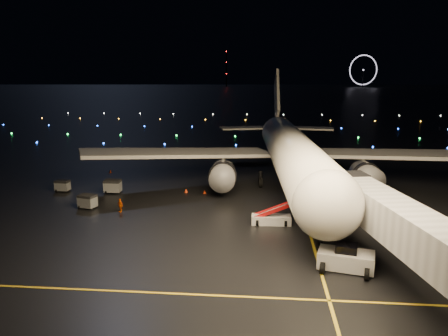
{
  "coord_description": "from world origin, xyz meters",
  "views": [
    {
      "loc": [
        7.09,
        -39.26,
        15.69
      ],
      "look_at": [
        2.4,
        12.0,
        5.0
      ],
      "focal_mm": 35.0,
      "sensor_mm": 36.0,
      "label": 1
    }
  ],
  "objects": [
    {
      "name": "lane_centre",
      "position": [
        12.0,
        15.0,
        0.01
      ],
      "size": [
        0.25,
        80.0,
        0.02
      ],
      "primitive_type": "cube",
      "color": "gold",
      "rests_on": "ground"
    },
    {
      "name": "safety_cone_0",
      "position": [
        -0.88,
        18.52,
        0.24
      ],
      "size": [
        0.47,
        0.47,
        0.48
      ],
      "primitive_type": "cone",
      "rotation": [
        0.0,
        0.0,
        0.13
      ],
      "color": "#FF3E0F",
      "rests_on": "ground"
    },
    {
      "name": "airliner",
      "position": [
        10.94,
        25.39,
        8.65
      ],
      "size": [
        64.15,
        61.27,
        17.3
      ],
      "primitive_type": null,
      "rotation": [
        0.0,
        0.0,
        0.06
      ],
      "color": "silver",
      "rests_on": "ground"
    },
    {
      "name": "ground",
      "position": [
        0.0,
        300.0,
        0.0
      ],
      "size": [
        2000.0,
        2000.0,
        0.0
      ],
      "primitive_type": "plane",
      "color": "black",
      "rests_on": "ground"
    },
    {
      "name": "taxiway_lights",
      "position": [
        0.0,
        106.0,
        0.18
      ],
      "size": [
        164.0,
        92.0,
        0.36
      ],
      "primitive_type": null,
      "color": "black",
      "rests_on": "ground"
    },
    {
      "name": "baggage_cart_0",
      "position": [
        -13.56,
        17.56,
        0.93
      ],
      "size": [
        2.24,
        1.61,
        1.86
      ],
      "primitive_type": "cube",
      "rotation": [
        0.0,
        0.0,
        0.04
      ],
      "color": "gray",
      "rests_on": "ground"
    },
    {
      "name": "safety_cone_2",
      "position": [
        -3.53,
        18.82,
        0.27
      ],
      "size": [
        0.48,
        0.48,
        0.53
      ],
      "primitive_type": "cone",
      "rotation": [
        0.0,
        0.0,
        -0.02
      ],
      "color": "#FF3E0F",
      "rests_on": "ground"
    },
    {
      "name": "radio_mast",
      "position": [
        -60.0,
        740.0,
        32.0
      ],
      "size": [
        1.8,
        1.8,
        64.0
      ],
      "primitive_type": "cylinder",
      "color": "black",
      "rests_on": "ground"
    },
    {
      "name": "safety_cone_3",
      "position": [
        -18.45,
        30.28,
        0.28
      ],
      "size": [
        0.64,
        0.64,
        0.56
      ],
      "primitive_type": "cone",
      "rotation": [
        0.0,
        0.0,
        -0.38
      ],
      "color": "#FF3E0F",
      "rests_on": "ground"
    },
    {
      "name": "crew_c",
      "position": [
        -9.71,
        9.15,
        0.83
      ],
      "size": [
        1.02,
        0.9,
        1.66
      ],
      "primitive_type": "imported",
      "rotation": [
        0.0,
        0.0,
        -0.64
      ],
      "color": "#EE5707",
      "rests_on": "ground"
    },
    {
      "name": "baggage_cart_1",
      "position": [
        -14.19,
        10.27,
        0.86
      ],
      "size": [
        2.32,
        1.91,
        1.71
      ],
      "primitive_type": "cube",
      "rotation": [
        0.0,
        0.0,
        -0.28
      ],
      "color": "gray",
      "rests_on": "ground"
    },
    {
      "name": "belt_loader",
      "position": [
        8.09,
        6.52,
        1.52
      ],
      "size": [
        6.3,
        1.83,
        3.04
      ],
      "primitive_type": null,
      "rotation": [
        0.0,
        0.0,
        0.02
      ],
      "color": "silver",
      "rests_on": "ground"
    },
    {
      "name": "pushback_tug",
      "position": [
        14.12,
        -4.43,
        1.08
      ],
      "size": [
        4.97,
        3.4,
        2.16
      ],
      "primitive_type": "cube",
      "rotation": [
        0.0,
        0.0,
        -0.25
      ],
      "color": "silver",
      "rests_on": "ground"
    },
    {
      "name": "baggage_cart_2",
      "position": [
        -20.9,
        17.82,
        0.78
      ],
      "size": [
        1.89,
        1.36,
        1.57
      ],
      "primitive_type": "cube",
      "rotation": [
        0.0,
        0.0,
        -0.04
      ],
      "color": "gray",
      "rests_on": "ground"
    },
    {
      "name": "lane_cross",
      "position": [
        -5.0,
        -10.0,
        0.01
      ],
      "size": [
        60.0,
        0.25,
        0.02
      ],
      "primitive_type": "cube",
      "color": "gold",
      "rests_on": "ground"
    },
    {
      "name": "ferris_wheel",
      "position": [
        170.0,
        720.0,
        26.0
      ],
      "size": [
        49.33,
        16.8,
        52.0
      ],
      "primitive_type": null,
      "rotation": [
        0.0,
        0.0,
        0.26
      ],
      "color": "black",
      "rests_on": "ground"
    },
    {
      "name": "safety_cone_1",
      "position": [
        6.85,
        24.44,
        0.25
      ],
      "size": [
        0.55,
        0.55,
        0.5
      ],
      "primitive_type": "cone",
      "rotation": [
        0.0,
        0.0,
        -0.31
      ],
      "color": "#FF3E0F",
      "rests_on": "ground"
    }
  ]
}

